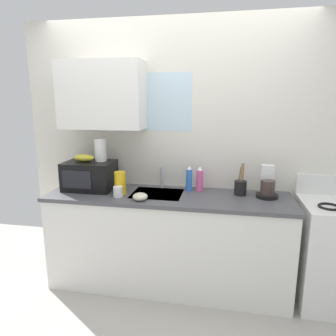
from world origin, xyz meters
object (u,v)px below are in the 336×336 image
object	(u,v)px
dish_soap_bottle_pink	(200,179)
banana_bunch	(84,158)
paper_towel_roll	(101,150)
stove_range	(334,253)
dish_soap_bottle_blue	(189,179)
coffee_maker	(267,185)
mug_white	(118,192)
utensil_crock	(240,187)
small_bowl	(140,197)
cereal_canister	(120,183)
microwave	(90,175)

from	to	relation	value
dish_soap_bottle_pink	banana_bunch	bearing A→B (deg)	-173.01
paper_towel_roll	dish_soap_bottle_pink	world-z (taller)	paper_towel_roll
stove_range	dish_soap_bottle_blue	distance (m)	1.41
coffee_maker	mug_white	distance (m)	1.33
stove_range	coffee_maker	xyz separation A→B (m)	(-0.58, 0.10, 0.55)
stove_range	utensil_crock	bearing A→B (deg)	171.83
banana_bunch	coffee_maker	world-z (taller)	banana_bunch
paper_towel_roll	dish_soap_bottle_blue	bearing A→B (deg)	4.51
small_bowl	banana_bunch	bearing A→B (deg)	158.03
cereal_canister	microwave	bearing A→B (deg)	163.87
paper_towel_roll	small_bowl	xyz separation A→B (m)	(0.47, -0.30, -0.35)
coffee_maker	dish_soap_bottle_blue	world-z (taller)	coffee_maker
stove_range	mug_white	xyz separation A→B (m)	(-1.88, -0.14, 0.49)
coffee_maker	small_bowl	world-z (taller)	coffee_maker
microwave	utensil_crock	size ratio (longest dim) A/B	1.55
stove_range	paper_towel_roll	size ratio (longest dim) A/B	4.91
dish_soap_bottle_blue	stove_range	bearing A→B (deg)	-7.26
banana_bunch	microwave	bearing A→B (deg)	-1.80
dish_soap_bottle_pink	utensil_crock	distance (m)	0.38
paper_towel_roll	cereal_canister	bearing A→B (deg)	-32.01
microwave	dish_soap_bottle_blue	bearing A→B (deg)	7.11
coffee_maker	mug_white	world-z (taller)	coffee_maker
banana_bunch	paper_towel_roll	size ratio (longest dim) A/B	0.91
cereal_canister	banana_bunch	bearing A→B (deg)	165.62
small_bowl	utensil_crock	bearing A→B (deg)	20.53
paper_towel_roll	dish_soap_bottle_pink	xyz separation A→B (m)	(0.95, 0.08, -0.27)
cereal_canister	dish_soap_bottle_pink	bearing A→B (deg)	18.31
banana_bunch	dish_soap_bottle_blue	xyz separation A→B (m)	(1.00, 0.12, -0.19)
banana_bunch	utensil_crock	size ratio (longest dim) A/B	0.67
microwave	small_bowl	bearing A→B (deg)	-23.55
paper_towel_roll	microwave	bearing A→B (deg)	-152.83
banana_bunch	cereal_canister	world-z (taller)	banana_bunch
microwave	small_bowl	size ratio (longest dim) A/B	3.54
stove_range	microwave	size ratio (longest dim) A/B	2.35
microwave	cereal_canister	distance (m)	0.36
coffee_maker	dish_soap_bottle_pink	size ratio (longest dim) A/B	1.19
banana_bunch	utensil_crock	xyz separation A→B (m)	(1.47, 0.07, -0.23)
stove_range	coffee_maker	size ratio (longest dim) A/B	3.86
dish_soap_bottle_pink	cereal_canister	xyz separation A→B (m)	(-0.71, -0.23, -0.01)
utensil_crock	dish_soap_bottle_pink	bearing A→B (deg)	170.16
coffee_maker	cereal_canister	size ratio (longest dim) A/B	1.35
cereal_canister	dish_soap_bottle_blue	bearing A→B (deg)	19.59
coffee_maker	dish_soap_bottle_pink	distance (m)	0.61
dish_soap_bottle_pink	small_bowl	distance (m)	0.62
coffee_maker	utensil_crock	xyz separation A→B (m)	(-0.23, 0.01, -0.03)
coffee_maker	utensil_crock	size ratio (longest dim) A/B	0.94
stove_range	banana_bunch	bearing A→B (deg)	178.83
stove_range	microwave	world-z (taller)	microwave
stove_range	cereal_canister	distance (m)	1.97
paper_towel_roll	dish_soap_bottle_pink	size ratio (longest dim) A/B	0.93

